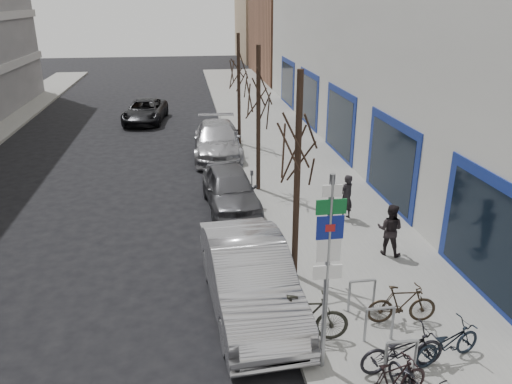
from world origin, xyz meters
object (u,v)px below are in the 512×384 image
object	(u,v)px
bike_rack	(380,320)
parked_car_mid	(230,189)
bike_near_left	(417,384)
lane_car	(145,111)
meter_back	(236,142)
pedestrian_far	(390,229)
parked_car_front	(250,278)
tree_far	(238,63)
bike_mid_curb	(448,340)
meter_front	(281,260)
bike_far_curb	(403,347)
bike_far_inner	(402,304)
pedestrian_near	(346,197)
highway_sign_pole	(328,264)
meter_mid	(252,184)
bike_mid_inner	(305,318)
bike_near_right	(393,382)
tree_near	(299,129)
tree_mid	(258,85)
parked_car_back	(217,140)

from	to	relation	value
bike_rack	parked_car_mid	bearing A→B (deg)	106.66
bike_near_left	parked_car_mid	distance (m)	10.13
bike_rack	lane_car	xyz separation A→B (m)	(-6.23, 22.10, 0.00)
meter_back	pedestrian_far	distance (m)	10.28
bike_near_left	parked_car_front	bearing A→B (deg)	110.10
tree_far	bike_mid_curb	world-z (taller)	tree_far
meter_front	lane_car	xyz separation A→B (m)	(-4.58, 19.70, -0.25)
lane_car	meter_back	bearing A→B (deg)	-55.26
bike_far_curb	bike_mid_curb	bearing A→B (deg)	-87.85
bike_far_inner	pedestrian_near	size ratio (longest dim) A/B	1.04
highway_sign_pole	bike_rack	distance (m)	2.36
bike_far_curb	meter_mid	bearing A→B (deg)	6.01
highway_sign_pole	pedestrian_far	bearing A→B (deg)	54.11
parked_car_front	bike_far_curb	bearing A→B (deg)	-49.55
meter_mid	bike_far_inner	world-z (taller)	meter_mid
meter_back	bike_far_curb	size ratio (longest dim) A/B	0.72
bike_far_curb	bike_near_left	bearing A→B (deg)	166.78
meter_back	lane_car	distance (m)	9.83
bike_near_left	pedestrian_far	world-z (taller)	pedestrian_far
bike_mid_inner	lane_car	bearing A→B (deg)	17.37
bike_far_inner	pedestrian_near	distance (m)	5.72
bike_near_left	bike_near_right	xyz separation A→B (m)	(-0.40, 0.10, 0.01)
meter_back	pedestrian_near	bearing A→B (deg)	-67.98
tree_near	parked_car_mid	xyz separation A→B (m)	(-1.20, 5.12, -3.38)
bike_mid_curb	bike_far_curb	distance (m)	1.02
bike_near_right	bike_far_curb	xyz separation A→B (m)	(0.53, 0.81, 0.07)
bike_near_left	bike_far_curb	world-z (taller)	bike_far_curb
highway_sign_pole	meter_back	bearing A→B (deg)	91.02
parked_car_mid	pedestrian_far	distance (m)	5.97
bike_near_right	lane_car	size ratio (longest dim) A/B	0.32
tree_mid	parked_car_mid	distance (m)	3.84
bike_mid_curb	bike_near_left	bearing A→B (deg)	116.38
highway_sign_pole	meter_back	world-z (taller)	highway_sign_pole
pedestrian_near	meter_front	bearing A→B (deg)	24.98
bike_far_inner	lane_car	world-z (taller)	lane_car
parked_car_front	pedestrian_near	size ratio (longest dim) A/B	3.38
bike_near_right	bike_mid_inner	world-z (taller)	bike_mid_inner
pedestrian_far	parked_car_mid	bearing A→B (deg)	-12.83
bike_rack	meter_front	distance (m)	2.92
bike_near_right	tree_mid	bearing A→B (deg)	-12.45
tree_mid	meter_mid	xyz separation A→B (m)	(-0.45, -1.50, -3.19)
parked_car_back	lane_car	xyz separation A→B (m)	(-3.83, 7.66, -0.11)
tree_mid	bike_near_left	world-z (taller)	tree_mid
bike_rack	meter_mid	distance (m)	8.07
bike_mid_curb	parked_car_back	xyz separation A→B (m)	(-3.52, 15.23, 0.14)
meter_mid	bike_mid_inner	world-z (taller)	meter_mid
parked_car_mid	meter_back	bearing A→B (deg)	78.26
bike_rack	tree_near	bearing A→B (deg)	112.48
meter_mid	tree_mid	bearing A→B (deg)	73.30
bike_rack	meter_back	bearing A→B (deg)	97.02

